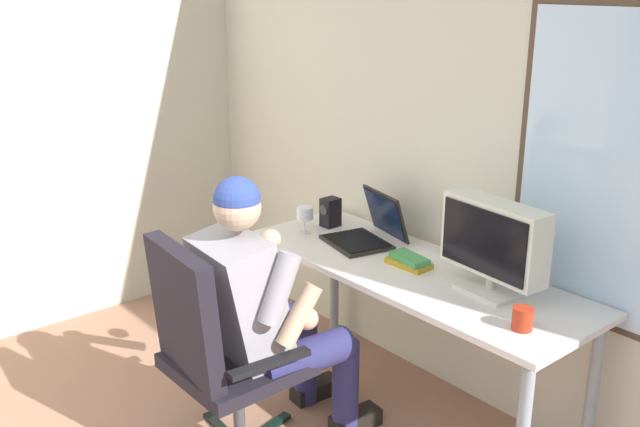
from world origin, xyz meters
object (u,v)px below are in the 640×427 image
(person_seated, at_px, (267,308))
(laptop, at_px, (370,229))
(coffee_mug, at_px, (523,319))
(desk, at_px, (410,285))
(office_chair, at_px, (212,344))
(desk_speaker, at_px, (330,212))
(book_stack, at_px, (409,261))
(crt_monitor, at_px, (494,241))
(wine_glass, at_px, (305,215))

(person_seated, height_order, laptop, person_seated)
(coffee_mug, bearing_deg, desk, 169.57)
(office_chair, bearing_deg, desk_speaker, 112.87)
(coffee_mug, bearing_deg, book_stack, 169.33)
(desk, bearing_deg, laptop, 166.23)
(desk_speaker, relative_size, coffee_mug, 1.74)
(laptop, bearing_deg, office_chair, -83.25)
(crt_monitor, xyz_separation_m, book_stack, (-0.41, -0.05, -0.20))
(office_chair, bearing_deg, book_stack, 75.95)
(office_chair, distance_m, book_stack, 0.95)
(person_seated, distance_m, wine_glass, 0.73)
(office_chair, bearing_deg, desk, 74.76)
(crt_monitor, distance_m, laptop, 0.77)
(desk, distance_m, crt_monitor, 0.50)
(crt_monitor, relative_size, wine_glass, 3.48)
(desk, height_order, wine_glass, wine_glass)
(wine_glass, height_order, book_stack, wine_glass)
(wine_glass, height_order, coffee_mug, wine_glass)
(laptop, height_order, coffee_mug, laptop)
(desk, relative_size, office_chair, 1.72)
(coffee_mug, bearing_deg, crt_monitor, 147.68)
(book_stack, xyz_separation_m, coffee_mug, (0.69, -0.13, 0.02))
(person_seated, height_order, coffee_mug, person_seated)
(crt_monitor, distance_m, wine_glass, 1.07)
(person_seated, bearing_deg, wine_glass, 128.11)
(office_chair, relative_size, person_seated, 0.81)
(person_seated, relative_size, wine_glass, 8.94)
(wine_glass, bearing_deg, coffee_mug, -1.96)
(desk, height_order, book_stack, book_stack)
(laptop, height_order, wine_glass, laptop)
(office_chair, distance_m, wine_glass, 0.95)
(office_chair, height_order, laptop, office_chair)
(person_seated, relative_size, laptop, 3.12)
(office_chair, xyz_separation_m, person_seated, (0.02, 0.26, 0.09))
(wine_glass, distance_m, book_stack, 0.65)
(laptop, xyz_separation_m, coffee_mug, (1.03, -0.21, -0.02))
(office_chair, xyz_separation_m, book_stack, (0.22, 0.90, 0.20))
(person_seated, relative_size, crt_monitor, 2.57)
(office_chair, distance_m, desk_speaker, 1.10)
(desk, relative_size, person_seated, 1.39)
(coffee_mug, bearing_deg, laptop, 168.40)
(laptop, relative_size, book_stack, 1.93)
(book_stack, bearing_deg, laptop, 166.53)
(office_chair, bearing_deg, wine_glass, 117.10)
(crt_monitor, relative_size, desk_speaker, 3.19)
(laptop, bearing_deg, wine_glass, -151.12)
(wine_glass, bearing_deg, book_stack, 7.48)
(office_chair, relative_size, desk_speaker, 6.62)
(coffee_mug, bearing_deg, person_seated, -150.26)
(crt_monitor, distance_m, desk_speaker, 1.06)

